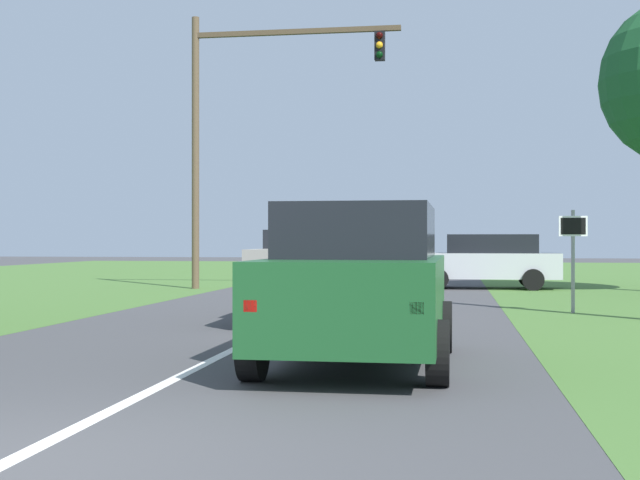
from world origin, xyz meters
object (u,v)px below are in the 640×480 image
traffic_light (243,112)px  keep_moving_sign (573,247)px  crossing_suv_far (486,260)px  red_suv_near (359,282)px  pickup_truck_lead (319,273)px

traffic_light → keep_moving_sign: size_ratio=3.96×
traffic_light → crossing_suv_far: (7.78, 1.57, -4.77)m
red_suv_near → crossing_suv_far: bearing=82.7°
traffic_light → crossing_suv_far: 9.26m
pickup_truck_lead → crossing_suv_far: 12.20m
keep_moving_sign → traffic_light: bearing=140.2°
keep_moving_sign → crossing_suv_far: keep_moving_sign is taller
red_suv_near → traffic_light: traffic_light is taller
pickup_truck_lead → traffic_light: traffic_light is taller
traffic_light → keep_moving_sign: 12.78m
traffic_light → red_suv_near: bearing=-71.0°
keep_moving_sign → pickup_truck_lead: bearing=-155.8°
pickup_truck_lead → keep_moving_sign: bearing=24.2°
crossing_suv_far → traffic_light: bearing=-168.6°
crossing_suv_far → pickup_truck_lead: bearing=-107.7°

